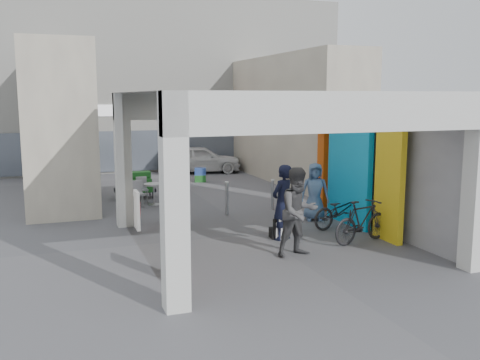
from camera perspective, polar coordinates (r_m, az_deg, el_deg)
name	(u,v)px	position (r m, az deg, el deg)	size (l,w,h in m)	color
ground	(258,234)	(13.45, 1.89, -5.78)	(90.00, 90.00, 0.00)	#515155
arcade_canopy	(293,144)	(12.52, 5.63, 3.79)	(6.40, 6.45, 6.40)	beige
far_building	(151,84)	(26.53, -9.46, 10.05)	(18.00, 4.08, 8.00)	white
plaza_bldg_left	(57,123)	(19.61, -18.93, 5.78)	(2.00, 9.00, 5.00)	#BFB59E
plaza_bldg_right	(293,119)	(21.71, 5.69, 6.47)	(2.00, 9.00, 5.00)	#BFB59E
bollard_left	(172,201)	(15.30, -7.21, -2.19)	(0.09, 0.09, 0.97)	#989AA0
bollard_center	(227,199)	(15.45, -1.41, -2.01)	(0.09, 0.09, 0.97)	#989AA0
bollard_right	(272,195)	(16.26, 3.48, -1.58)	(0.09, 0.09, 0.90)	#989AA0
advert_board_near	(172,253)	(10.20, -7.31, -7.71)	(0.14, 0.55, 1.00)	white
advert_board_far	(137,210)	(14.09, -10.92, -3.14)	(0.11, 0.55, 1.00)	white
cafe_set	(149,195)	(17.41, -9.67, -1.54)	(1.35, 1.09, 0.82)	#9FA0A4
produce_stand	(135,188)	(18.38, -11.15, -0.85)	(1.33, 0.72, 0.87)	black
crate_stack	(200,175)	(21.57, -4.26, 0.55)	(0.53, 0.45, 0.56)	#185420
border_collie	(277,228)	(12.96, 3.95, -5.15)	(0.25, 0.48, 0.67)	black
man_with_dog	(283,202)	(12.79, 4.57, -2.40)	(0.66, 0.43, 1.81)	black
man_back_turned	(299,212)	(11.53, 6.28, -3.41)	(0.93, 0.73, 1.92)	#424245
man_elderly	(315,192)	(14.92, 7.97, -1.25)	(0.78, 0.51, 1.60)	#4E6D99
man_crates	(176,163)	(19.94, -6.89, 1.81)	(1.13, 0.47, 1.93)	black
bicycle_front	(341,210)	(14.23, 10.73, -3.19)	(0.62, 1.77, 0.93)	black
bicycle_rear	(362,221)	(12.89, 12.91, -4.31)	(0.48, 1.71, 1.03)	black
white_van	(200,159)	(24.14, -4.26, 2.25)	(1.46, 3.64, 1.24)	silver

